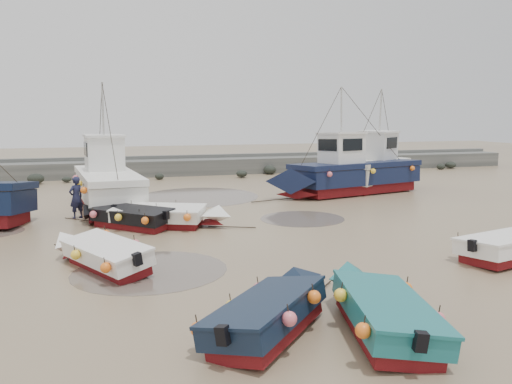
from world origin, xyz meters
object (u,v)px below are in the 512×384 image
(dinghy_0, at_px, (103,249))
(cabin_boat_2, at_px, (348,172))
(cabin_boat_1, at_px, (106,181))
(person, at_px, (77,218))
(cabin_boat_3, at_px, (376,167))
(dinghy_5, at_px, (167,214))
(dinghy_4, at_px, (125,214))
(dinghy_1, at_px, (277,306))
(dinghy_2, at_px, (379,304))

(dinghy_0, relative_size, cabin_boat_2, 0.47)
(cabin_boat_1, relative_size, person, 5.59)
(cabin_boat_1, relative_size, cabin_boat_3, 1.29)
(dinghy_5, xyz_separation_m, cabin_boat_1, (-2.48, 5.42, 0.78))
(cabin_boat_1, bearing_deg, cabin_boat_2, -5.73)
(cabin_boat_1, distance_m, cabin_boat_2, 13.70)
(dinghy_4, xyz_separation_m, cabin_boat_3, (15.70, 7.18, 0.83))
(dinghy_1, distance_m, person, 14.66)
(cabin_boat_1, relative_size, cabin_boat_2, 0.96)
(cabin_boat_2, bearing_deg, dinghy_4, 99.81)
(dinghy_4, relative_size, cabin_boat_3, 0.56)
(dinghy_5, height_order, cabin_boat_1, cabin_boat_1)
(cabin_boat_1, distance_m, cabin_boat_3, 16.63)
(dinghy_1, bearing_deg, dinghy_0, 166.04)
(dinghy_4, height_order, dinghy_5, same)
(dinghy_1, bearing_deg, dinghy_2, 30.11)
(dinghy_0, height_order, person, dinghy_0)
(cabin_boat_3, distance_m, person, 18.44)
(dinghy_5, xyz_separation_m, cabin_boat_3, (14.01, 7.57, 0.83))
(dinghy_1, distance_m, cabin_boat_2, 19.65)
(dinghy_1, relative_size, cabin_boat_3, 0.55)
(dinghy_1, distance_m, dinghy_2, 2.21)
(cabin_boat_2, distance_m, cabin_boat_3, 3.27)
(dinghy_0, distance_m, cabin_boat_2, 17.63)
(dinghy_0, relative_size, dinghy_2, 0.92)
(dinghy_5, relative_size, cabin_boat_2, 0.53)
(dinghy_1, relative_size, dinghy_2, 0.79)
(dinghy_1, bearing_deg, person, 153.36)
(dinghy_2, xyz_separation_m, person, (-7.07, 14.32, -0.55))
(dinghy_5, distance_m, person, 4.72)
(dinghy_0, relative_size, dinghy_1, 1.16)
(dinghy_0, relative_size, dinghy_4, 1.14)
(cabin_boat_2, bearing_deg, person, 88.32)
(cabin_boat_3, relative_size, person, 4.33)
(dinghy_0, bearing_deg, person, 69.90)
(dinghy_5, height_order, cabin_boat_2, cabin_boat_2)
(cabin_boat_1, bearing_deg, dinghy_4, -88.79)
(dinghy_0, distance_m, cabin_boat_1, 10.59)
(dinghy_2, relative_size, person, 2.99)
(dinghy_2, height_order, dinghy_4, same)
(cabin_boat_3, xyz_separation_m, person, (-17.77, -4.75, -1.38))
(cabin_boat_1, xyz_separation_m, cabin_boat_3, (16.49, 2.15, 0.06))
(dinghy_4, distance_m, person, 3.24)
(dinghy_0, height_order, cabin_boat_1, cabin_boat_1)
(dinghy_5, distance_m, cabin_boat_3, 15.95)
(dinghy_1, height_order, dinghy_4, same)
(cabin_boat_2, xyz_separation_m, cabin_boat_3, (2.80, 1.68, 0.07))
(cabin_boat_3, bearing_deg, dinghy_0, -86.38)
(dinghy_5, bearing_deg, dinghy_1, 28.61)
(dinghy_2, relative_size, cabin_boat_2, 0.51)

